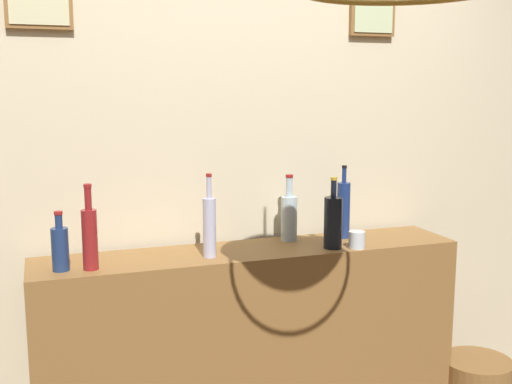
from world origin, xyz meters
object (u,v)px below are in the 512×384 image
liquor_bottle_scotch (333,222)px  liquor_bottle_vermouth (289,216)px  liquor_bottle_tequila (60,247)px  liquor_bottle_bourbon (90,236)px  glass_tumbler_rocks (357,240)px  liquor_bottle_port (343,209)px  liquor_bottle_sherry (209,225)px

liquor_bottle_scotch → liquor_bottle_vermouth: liquor_bottle_scotch is taller
liquor_bottle_vermouth → liquor_bottle_tequila: bearing=-171.1°
liquor_bottle_bourbon → liquor_bottle_tequila: liquor_bottle_bourbon is taller
liquor_bottle_bourbon → glass_tumbler_rocks: 1.08m
liquor_bottle_bourbon → liquor_bottle_vermouth: liquor_bottle_bourbon is taller
glass_tumbler_rocks → liquor_bottle_port: bearing=80.6°
liquor_bottle_bourbon → glass_tumbler_rocks: size_ratio=4.48×
liquor_bottle_scotch → liquor_bottle_vermouth: 0.22m
liquor_bottle_scotch → liquor_bottle_bourbon: bearing=179.3°
liquor_bottle_sherry → glass_tumbler_rocks: size_ratio=4.68×
liquor_bottle_port → liquor_bottle_sherry: liquor_bottle_sherry is taller
liquor_bottle_scotch → liquor_bottle_tequila: 1.09m
liquor_bottle_tequila → liquor_bottle_vermouth: bearing=8.9°
liquor_bottle_scotch → glass_tumbler_rocks: (0.10, -0.03, -0.08)m
liquor_bottle_vermouth → glass_tumbler_rocks: size_ratio=4.09×
liquor_bottle_scotch → glass_tumbler_rocks: 0.13m
liquor_bottle_port → liquor_bottle_vermouth: 0.25m
liquor_bottle_scotch → liquor_bottle_bourbon: 0.98m
liquor_bottle_vermouth → glass_tumbler_rocks: 0.32m
liquor_bottle_port → liquor_bottle_scotch: 0.20m
liquor_bottle_scotch → liquor_bottle_port: bearing=50.6°
liquor_bottle_port → glass_tumbler_rocks: size_ratio=4.56×
liquor_bottle_scotch → liquor_bottle_bourbon: (-0.98, 0.01, 0.01)m
liquor_bottle_scotch → liquor_bottle_tequila: (-1.09, 0.03, -0.03)m
liquor_bottle_bourbon → liquor_bottle_vermouth: bearing=11.4°
liquor_bottle_port → liquor_bottle_bourbon: bearing=-172.7°
liquor_bottle_vermouth → liquor_bottle_scotch: bearing=-56.9°
liquor_bottle_bourbon → liquor_bottle_sherry: (0.46, 0.02, 0.00)m
liquor_bottle_bourbon → liquor_bottle_sherry: 0.46m
liquor_bottle_bourbon → liquor_bottle_port: bearing=7.3°
liquor_bottle_bourbon → glass_tumbler_rocks: bearing=-2.4°
liquor_bottle_sherry → glass_tumbler_rocks: (0.62, -0.07, -0.09)m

